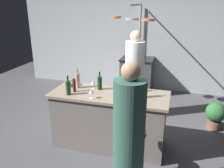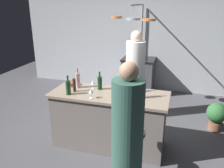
{
  "view_description": "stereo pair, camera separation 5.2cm",
  "coord_description": "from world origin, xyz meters",
  "px_view_note": "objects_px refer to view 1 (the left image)",
  "views": [
    {
      "loc": [
        0.94,
        -3.16,
        2.22
      ],
      "look_at": [
        0.0,
        0.15,
        1.0
      ],
      "focal_mm": 37.49,
      "sensor_mm": 36.0,
      "label": 1
    },
    {
      "loc": [
        0.99,
        -3.15,
        2.22
      ],
      "look_at": [
        0.0,
        0.15,
        1.0
      ],
      "focal_mm": 37.49,
      "sensor_mm": 36.0,
      "label": 2
    }
  ],
  "objects_px": {
    "bar_stool_right": "(135,152)",
    "wine_bottle_white": "(134,85)",
    "wine_bottle_green": "(68,87)",
    "pepper_mill": "(74,85)",
    "wine_bottle_dark": "(140,89)",
    "wine_glass_near_left_guest": "(91,91)",
    "guest_right": "(129,140)",
    "wine_glass_by_chef": "(120,94)",
    "stove_range": "(137,75)",
    "wine_bottle_rose": "(78,80)",
    "mixing_bowl_blue": "(119,90)",
    "chef": "(134,79)",
    "wine_glass_near_right_guest": "(93,83)",
    "wine_bottle_red": "(100,83)",
    "mixing_bowl_wooden": "(72,84)",
    "potted_plant": "(216,114)"
  },
  "relations": [
    {
      "from": "wine_bottle_rose",
      "to": "wine_bottle_green",
      "type": "xyz_separation_m",
      "value": [
        -0.01,
        -0.31,
        -0.01
      ]
    },
    {
      "from": "stove_range",
      "to": "wine_bottle_rose",
      "type": "xyz_separation_m",
      "value": [
        -0.56,
        -2.35,
        0.58
      ]
    },
    {
      "from": "wine_bottle_dark",
      "to": "wine_glass_near_right_guest",
      "type": "height_order",
      "value": "wine_bottle_dark"
    },
    {
      "from": "chef",
      "to": "wine_glass_by_chef",
      "type": "relative_size",
      "value": 11.81
    },
    {
      "from": "bar_stool_right",
      "to": "wine_bottle_dark",
      "type": "bearing_deg",
      "value": 95.43
    },
    {
      "from": "wine_glass_near_right_guest",
      "to": "bar_stool_right",
      "type": "bearing_deg",
      "value": -40.9
    },
    {
      "from": "wine_bottle_rose",
      "to": "wine_bottle_green",
      "type": "distance_m",
      "value": 0.32
    },
    {
      "from": "wine_bottle_rose",
      "to": "wine_bottle_red",
      "type": "xyz_separation_m",
      "value": [
        0.37,
        0.02,
        -0.02
      ]
    },
    {
      "from": "wine_bottle_green",
      "to": "wine_glass_near_right_guest",
      "type": "distance_m",
      "value": 0.42
    },
    {
      "from": "pepper_mill",
      "to": "wine_glass_near_left_guest",
      "type": "bearing_deg",
      "value": -26.95
    },
    {
      "from": "potted_plant",
      "to": "wine_bottle_red",
      "type": "distance_m",
      "value": 2.21
    },
    {
      "from": "wine_glass_near_right_guest",
      "to": "wine_bottle_red",
      "type": "bearing_deg",
      "value": 12.41
    },
    {
      "from": "guest_right",
      "to": "wine_bottle_white",
      "type": "distance_m",
      "value": 1.16
    },
    {
      "from": "bar_stool_right",
      "to": "wine_bottle_green",
      "type": "height_order",
      "value": "wine_bottle_green"
    },
    {
      "from": "wine_bottle_dark",
      "to": "bar_stool_right",
      "type": "bearing_deg",
      "value": -84.57
    },
    {
      "from": "mixing_bowl_wooden",
      "to": "potted_plant",
      "type": "bearing_deg",
      "value": 18.63
    },
    {
      "from": "wine_bottle_rose",
      "to": "wine_glass_by_chef",
      "type": "relative_size",
      "value": 2.23
    },
    {
      "from": "pepper_mill",
      "to": "wine_bottle_dark",
      "type": "relative_size",
      "value": 0.64
    },
    {
      "from": "chef",
      "to": "wine_bottle_rose",
      "type": "distance_m",
      "value": 1.26
    },
    {
      "from": "guest_right",
      "to": "wine_glass_by_chef",
      "type": "xyz_separation_m",
      "value": [
        -0.28,
        0.73,
        0.23
      ]
    },
    {
      "from": "stove_range",
      "to": "wine_bottle_rose",
      "type": "height_order",
      "value": "wine_bottle_rose"
    },
    {
      "from": "pepper_mill",
      "to": "wine_glass_by_chef",
      "type": "relative_size",
      "value": 1.44
    },
    {
      "from": "pepper_mill",
      "to": "mixing_bowl_wooden",
      "type": "xyz_separation_m",
      "value": [
        -0.17,
        0.26,
        -0.08
      ]
    },
    {
      "from": "wine_bottle_red",
      "to": "bar_stool_right",
      "type": "bearing_deg",
      "value": -45.69
    },
    {
      "from": "bar_stool_right",
      "to": "wine_bottle_white",
      "type": "xyz_separation_m",
      "value": [
        -0.18,
        0.77,
        0.63
      ]
    },
    {
      "from": "chef",
      "to": "wine_bottle_rose",
      "type": "xyz_separation_m",
      "value": [
        -0.74,
        -1.0,
        0.23
      ]
    },
    {
      "from": "stove_range",
      "to": "chef",
      "type": "xyz_separation_m",
      "value": [
        0.18,
        -1.35,
        0.35
      ]
    },
    {
      "from": "mixing_bowl_wooden",
      "to": "wine_bottle_dark",
      "type": "bearing_deg",
      "value": -10.7
    },
    {
      "from": "wine_glass_near_right_guest",
      "to": "mixing_bowl_blue",
      "type": "distance_m",
      "value": 0.43
    },
    {
      "from": "chef",
      "to": "wine_bottle_red",
      "type": "height_order",
      "value": "chef"
    },
    {
      "from": "wine_bottle_white",
      "to": "wine_bottle_green",
      "type": "distance_m",
      "value": 0.99
    },
    {
      "from": "wine_glass_by_chef",
      "to": "wine_bottle_green",
      "type": "bearing_deg",
      "value": 178.02
    },
    {
      "from": "wine_glass_near_left_guest",
      "to": "mixing_bowl_blue",
      "type": "distance_m",
      "value": 0.47
    },
    {
      "from": "wine_bottle_rose",
      "to": "pepper_mill",
      "type": "bearing_deg",
      "value": -83.02
    },
    {
      "from": "stove_range",
      "to": "bar_stool_right",
      "type": "relative_size",
      "value": 1.31
    },
    {
      "from": "pepper_mill",
      "to": "wine_glass_by_chef",
      "type": "bearing_deg",
      "value": -12.12
    },
    {
      "from": "wine_bottle_green",
      "to": "wine_glass_by_chef",
      "type": "distance_m",
      "value": 0.8
    },
    {
      "from": "mixing_bowl_wooden",
      "to": "bar_stool_right",
      "type": "bearing_deg",
      "value": -32.81
    },
    {
      "from": "bar_stool_right",
      "to": "mixing_bowl_wooden",
      "type": "height_order",
      "value": "mixing_bowl_wooden"
    },
    {
      "from": "wine_bottle_rose",
      "to": "wine_bottle_dark",
      "type": "height_order",
      "value": "wine_bottle_dark"
    },
    {
      "from": "stove_range",
      "to": "wine_bottle_green",
      "type": "xyz_separation_m",
      "value": [
        -0.57,
        -2.66,
        0.57
      ]
    },
    {
      "from": "guest_right",
      "to": "wine_bottle_dark",
      "type": "distance_m",
      "value": 0.96
    },
    {
      "from": "wine_glass_near_right_guest",
      "to": "pepper_mill",
      "type": "bearing_deg",
      "value": -142.97
    },
    {
      "from": "bar_stool_right",
      "to": "mixing_bowl_blue",
      "type": "height_order",
      "value": "mixing_bowl_blue"
    },
    {
      "from": "wine_bottle_rose",
      "to": "wine_glass_near_right_guest",
      "type": "relative_size",
      "value": 2.23
    },
    {
      "from": "pepper_mill",
      "to": "mixing_bowl_wooden",
      "type": "distance_m",
      "value": 0.32
    },
    {
      "from": "wine_glass_by_chef",
      "to": "wine_bottle_white",
      "type": "bearing_deg",
      "value": 72.43
    },
    {
      "from": "pepper_mill",
      "to": "wine_glass_by_chef",
      "type": "xyz_separation_m",
      "value": [
        0.77,
        -0.16,
        0.0
      ]
    },
    {
      "from": "stove_range",
      "to": "wine_bottle_rose",
      "type": "relative_size",
      "value": 2.74
    },
    {
      "from": "wine_bottle_red",
      "to": "mixing_bowl_wooden",
      "type": "distance_m",
      "value": 0.53
    }
  ]
}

